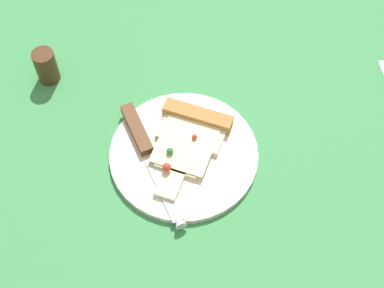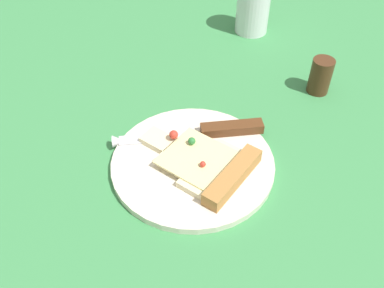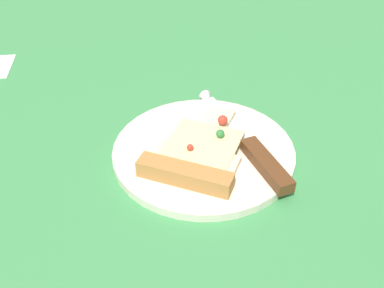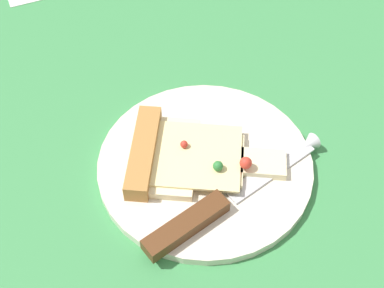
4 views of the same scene
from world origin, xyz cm
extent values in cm
cube|color=#3D8C4C|center=(0.00, 0.00, -1.50)|extent=(157.78, 157.78, 3.00)
cylinder|color=silver|center=(-5.55, -9.13, 0.57)|extent=(24.58, 24.58, 1.14)
cube|color=beige|center=(-7.42, -12.66, 1.64)|extent=(12.53, 10.44, 1.00)
cube|color=beige|center=(-4.85, -7.80, 1.64)|extent=(8.98, 8.31, 1.00)
cube|color=beige|center=(-2.51, -3.38, 1.64)|extent=(5.61, 6.28, 1.00)
cube|color=#F2E099|center=(-6.01, -10.01, 2.29)|extent=(12.80, 13.14, 0.30)
cube|color=#B27A3D|center=(-8.82, -15.32, 2.24)|extent=(11.83, 7.90, 2.20)
sphere|color=red|center=(-7.60, -10.87, 2.88)|extent=(0.87, 0.87, 0.87)
sphere|color=red|center=(-2.39, -5.71, 3.13)|extent=(1.38, 1.38, 1.38)
sphere|color=#2D7A38|center=(-3.26, -8.64, 3.02)|extent=(1.15, 1.15, 1.15)
cube|color=silver|center=(-1.55, -2.83, 1.29)|extent=(5.13, 12.10, 0.30)
cone|color=silver|center=(-3.16, 2.95, 1.29)|extent=(2.46, 2.46, 2.00)
cube|color=#593319|center=(1.65, -14.39, 1.94)|extent=(4.79, 10.22, 1.60)
camera|label=1|loc=(-0.01, 38.69, 81.85)|focal=53.36mm
camera|label=2|loc=(-48.45, -15.20, 47.27)|focal=39.42mm
camera|label=3|loc=(-13.07, -55.68, 38.59)|focal=41.78mm
camera|label=4|loc=(27.60, -24.59, 50.38)|focal=50.38mm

